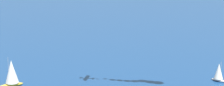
# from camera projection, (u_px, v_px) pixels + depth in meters

# --- Properties ---
(sailboat_outer_ring_a) EXTENTS (10.77, 7.50, 13.47)m
(sailboat_outer_ring_a) POSITION_uv_depth(u_px,v_px,m) (12.00, 73.00, 180.00)
(sailboat_outer_ring_a) COLOR gold
(sailboat_outer_ring_a) RESTS_ON ground_plane
(sailboat_outer_ring_b) EXTENTS (4.05, 7.32, 9.43)m
(sailboat_outer_ring_b) POSITION_uv_depth(u_px,v_px,m) (219.00, 72.00, 187.27)
(sailboat_outer_ring_b) COLOR white
(sailboat_outer_ring_b) RESTS_ON ground_plane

